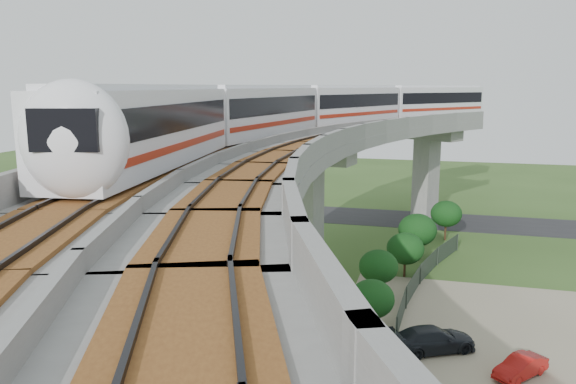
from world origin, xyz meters
name	(u,v)px	position (x,y,z in m)	size (l,w,h in m)	color
ground	(251,326)	(0.00, 0.00, 0.00)	(160.00, 160.00, 0.00)	#314C1E
dirt_lot	(506,373)	(14.00, -2.00, 0.02)	(18.00, 26.00, 0.04)	gray
asphalt_road	(338,215)	(0.00, 30.00, 0.01)	(60.00, 8.00, 0.03)	#232326
viaduct	(316,178)	(3.84, 0.00, 9.05)	(19.58, 73.98, 11.40)	#99968E
metro_train	(331,108)	(2.02, 14.02, 12.31)	(19.10, 59.56, 3.64)	white
fence	(420,332)	(9.75, 0.00, 0.75)	(3.87, 38.73, 1.50)	#2D382D
tree_0	(446,214)	(11.25, 22.53, 2.48)	(2.81, 2.81, 3.68)	#382314
tree_1	(417,230)	(8.92, 16.30, 2.37)	(3.13, 3.13, 3.70)	#382314
tree_2	(405,249)	(8.24, 11.22, 2.18)	(2.75, 2.75, 3.36)	#382314
tree_3	(379,266)	(6.83, 5.84, 2.40)	(2.56, 2.56, 3.49)	#382314
tree_4	(372,299)	(6.97, 1.05, 2.01)	(2.58, 2.58, 3.11)	#382314
tree_5	(344,335)	(6.09, -3.40, 1.66)	(2.03, 2.03, 2.53)	#382314
car_red	(521,367)	(14.60, -2.27, 0.55)	(1.09, 3.12, 1.03)	#AD1310
car_dark	(433,339)	(10.45, -0.57, 0.70)	(1.86, 4.58, 1.33)	black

